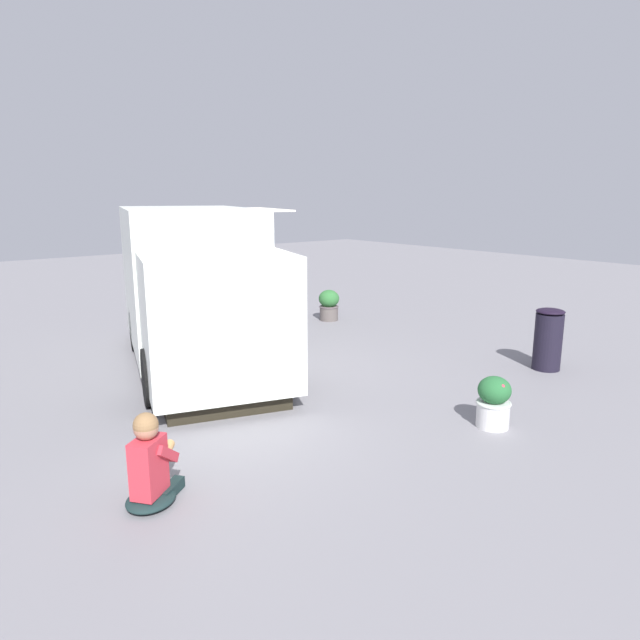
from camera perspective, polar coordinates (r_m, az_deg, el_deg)
ground_plane at (r=9.53m, az=-6.61°, el=-4.88°), size 40.00×40.00×0.00m
food_truck at (r=9.69m, az=-12.44°, el=2.81°), size 3.88×5.60×2.62m
person_customer at (r=5.64m, az=-16.74°, el=-13.97°), size 0.75×0.71×0.91m
planter_flowering_near at (r=12.99m, az=0.91°, el=1.59°), size 0.47×0.47×0.71m
planter_flowering_far at (r=7.39m, az=17.16°, el=-7.90°), size 0.43×0.43×0.65m
trash_bin at (r=10.03m, az=22.07°, el=-1.77°), size 0.46×0.46×1.03m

